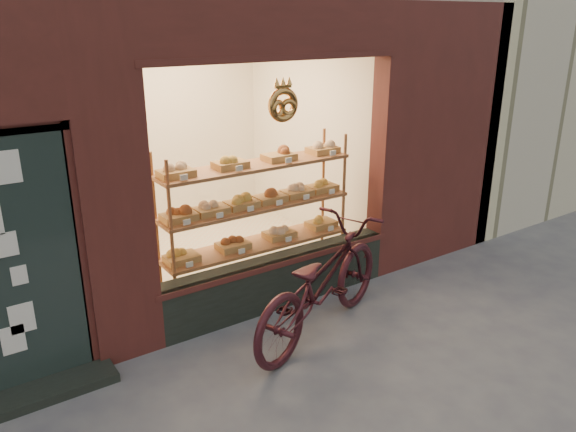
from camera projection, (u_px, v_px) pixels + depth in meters
ground at (385, 432)px, 4.19m from camera, size 90.00×90.00×0.00m
display_shelf at (256, 217)px, 6.13m from camera, size 2.20×0.45×1.70m
bicycle at (320, 282)px, 5.35m from camera, size 2.20×1.41×1.09m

